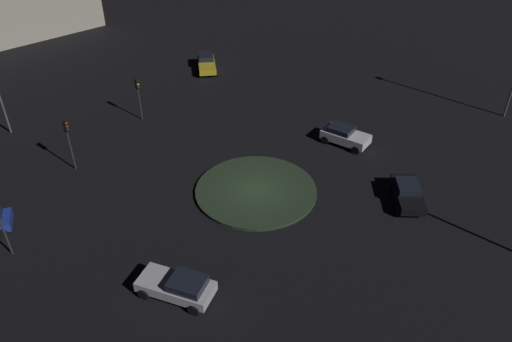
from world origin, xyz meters
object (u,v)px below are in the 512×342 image
object	(u,v)px
car_silver	(178,286)
traffic_light_northeast_near	(68,135)
traffic_light_northeast	(138,91)
car_black	(408,193)
car_yellow	(207,63)
car_white	(345,135)

from	to	relation	value
car_silver	traffic_light_northeast_near	size ratio (longest dim) A/B	1.09
car_silver	traffic_light_northeast	distance (m)	21.68
car_black	traffic_light_northeast_near	bearing A→B (deg)	-96.99
car_silver	car_yellow	distance (m)	32.14
traffic_light_northeast_near	car_white	bearing A→B (deg)	21.78
car_white	car_black	world-z (taller)	car_white
car_black	car_white	bearing A→B (deg)	-154.88
car_white	car_silver	distance (m)	20.22
car_silver	traffic_light_northeast	xyz separation A→B (m)	(21.55, 1.18, 2.06)
car_black	car_silver	size ratio (longest dim) A/B	0.98
car_yellow	traffic_light_northeast_near	xyz separation A→B (m)	(-16.97, 12.76, 2.26)
car_white	car_silver	world-z (taller)	car_white
car_white	car_yellow	bearing A→B (deg)	164.30
car_black	car_silver	distance (m)	17.34
car_black	traffic_light_northeast	world-z (taller)	traffic_light_northeast
car_silver	car_yellow	xyz separation A→B (m)	(31.54, -6.22, 0.00)
car_yellow	car_silver	bearing A→B (deg)	-6.23
car_black	traffic_light_northeast	size ratio (longest dim) A/B	1.15
car_white	car_black	bearing A→B (deg)	-32.10
car_yellow	traffic_light_northeast_near	distance (m)	21.36
traffic_light_northeast_near	car_silver	bearing A→B (deg)	-40.96
traffic_light_northeast	car_black	bearing A→B (deg)	16.78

